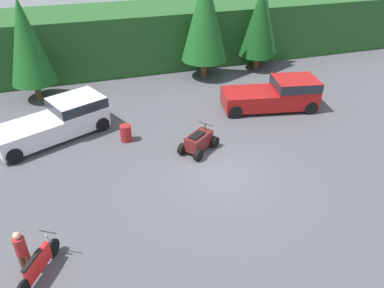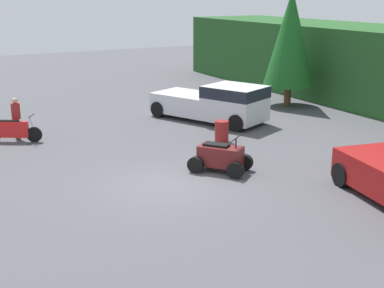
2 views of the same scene
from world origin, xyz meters
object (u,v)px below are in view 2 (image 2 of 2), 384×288
rider_person (16,117)px  steel_barrel (222,131)px  dirt_bike (14,131)px  quad_atv (220,158)px  pickup_truck_second (217,102)px

rider_person → steel_barrel: size_ratio=2.03×
dirt_bike → quad_atv: 9.21m
pickup_truck_second → quad_atv: bearing=-53.8°
dirt_bike → steel_barrel: 8.65m
rider_person → steel_barrel: rider_person is taller
dirt_bike → rider_person: bearing=90.3°
rider_person → steel_barrel: (4.45, 7.41, -0.53)m
pickup_truck_second → steel_barrel: 3.56m
quad_atv → steel_barrel: size_ratio=2.64×
pickup_truck_second → rider_person: (-1.34, -9.05, -0.00)m
pickup_truck_second → dirt_bike: bearing=-119.5°
rider_person → steel_barrel: bearing=-19.2°
quad_atv → rider_person: bearing=177.5°
rider_person → steel_barrel: 8.66m
pickup_truck_second → steel_barrel: pickup_truck_second is taller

